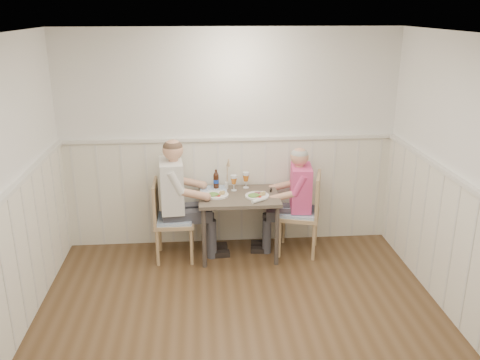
{
  "coord_description": "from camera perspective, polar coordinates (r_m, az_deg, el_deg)",
  "views": [
    {
      "loc": [
        -0.35,
        -3.62,
        2.8
      ],
      "look_at": [
        0.08,
        1.64,
        1.0
      ],
      "focal_mm": 38.0,
      "sensor_mm": 36.0,
      "label": 1
    }
  ],
  "objects": [
    {
      "name": "ground_plane",
      "position": [
        4.59,
        0.73,
        -18.76
      ],
      "size": [
        4.5,
        4.5,
        0.0
      ],
      "primitive_type": "plane",
      "color": "#4C341D"
    },
    {
      "name": "room_shell",
      "position": [
        3.86,
        0.82,
        -0.59
      ],
      "size": [
        4.04,
        4.54,
        2.6
      ],
      "color": "white",
      "rests_on": "ground"
    },
    {
      "name": "wainscot",
      "position": [
        4.81,
        0.0,
        -7.2
      ],
      "size": [
        4.0,
        4.49,
        1.34
      ],
      "color": "white",
      "rests_on": "ground"
    },
    {
      "name": "dining_table",
      "position": [
        5.89,
        -0.16,
        -2.61
      ],
      "size": [
        0.92,
        0.7,
        0.75
      ],
      "color": "#524740",
      "rests_on": "ground"
    },
    {
      "name": "chair_right",
      "position": [
        6.03,
        7.2,
        -3.4
      ],
      "size": [
        0.57,
        0.57,
        0.99
      ],
      "color": "tan",
      "rests_on": "ground"
    },
    {
      "name": "chair_left",
      "position": [
        5.9,
        -7.97,
        -4.16
      ],
      "size": [
        0.45,
        0.45,
        0.95
      ],
      "color": "tan",
      "rests_on": "ground"
    },
    {
      "name": "man_in_pink",
      "position": [
        6.06,
        6.37,
        -3.11
      ],
      "size": [
        0.64,
        0.44,
        1.3
      ],
      "color": "#3F3F47",
      "rests_on": "ground"
    },
    {
      "name": "diner_cream",
      "position": [
        5.9,
        -7.14,
        -3.17
      ],
      "size": [
        0.7,
        0.48,
        1.45
      ],
      "color": "#3F3F47",
      "rests_on": "ground"
    },
    {
      "name": "plate_man",
      "position": [
        5.79,
        1.86,
        -1.69
      ],
      "size": [
        0.28,
        0.28,
        0.07
      ],
      "color": "white",
      "rests_on": "dining_table"
    },
    {
      "name": "plate_diner",
      "position": [
        5.81,
        -2.78,
        -1.61
      ],
      "size": [
        0.28,
        0.28,
        0.07
      ],
      "color": "white",
      "rests_on": "dining_table"
    },
    {
      "name": "beer_glass_a",
      "position": [
        6.03,
        0.67,
        0.29
      ],
      "size": [
        0.08,
        0.08,
        0.2
      ],
      "color": "silver",
      "rests_on": "dining_table"
    },
    {
      "name": "beer_glass_b",
      "position": [
        5.95,
        -0.7,
        -0.04
      ],
      "size": [
        0.08,
        0.08,
        0.19
      ],
      "color": "silver",
      "rests_on": "dining_table"
    },
    {
      "name": "beer_bottle",
      "position": [
        6.03,
        -2.7,
        -0.01
      ],
      "size": [
        0.07,
        0.07,
        0.24
      ],
      "color": "black",
      "rests_on": "dining_table"
    },
    {
      "name": "rolled_napkin",
      "position": [
        5.64,
        2.14,
        -2.27
      ],
      "size": [
        0.18,
        0.14,
        0.04
      ],
      "color": "white",
      "rests_on": "dining_table"
    },
    {
      "name": "grass_vase",
      "position": [
        6.0,
        -1.54,
        0.61
      ],
      "size": [
        0.04,
        0.04,
        0.39
      ],
      "color": "silver",
      "rests_on": "dining_table"
    },
    {
      "name": "gingham_mat",
      "position": [
        6.04,
        -3.02,
        -1.01
      ],
      "size": [
        0.32,
        0.26,
        0.01
      ],
      "color": "#5783BC",
      "rests_on": "dining_table"
    }
  ]
}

